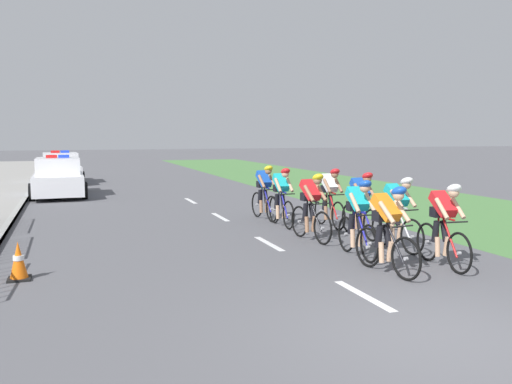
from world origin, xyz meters
The scene contains 16 objects.
ground_plane centered at (0.00, 0.00, 0.00)m, with size 160.00×160.00×0.00m, color #56565B.
kerb_edge centered at (-5.60, 14.00, 0.07)m, with size 0.16×60.00×0.13m, color #9E9E99.
grass_verge centered at (7.38, 14.00, 0.00)m, with size 7.00×60.00×0.01m, color #4C7F42.
lane_markings_centre centered at (0.00, 5.76, 0.00)m, with size 0.14×17.60×0.01m.
cyclist_lead centered at (1.01, 2.73, 0.79)m, with size 0.45×1.72×1.56m.
cyclist_second centered at (2.21, 2.78, 0.79)m, with size 0.45×1.72×1.56m.
cyclist_third centered at (1.17, 3.99, 0.79)m, with size 0.43×1.72×1.56m.
cyclist_fourth centered at (2.25, 4.28, 0.79)m, with size 0.43×1.72×1.56m.
cyclist_fifth centered at (1.00, 5.76, 0.79)m, with size 0.45×1.72×1.56m.
cyclist_sixth centered at (2.26, 5.75, 0.79)m, with size 0.42×1.72×1.56m.
cyclist_seventh centered at (1.08, 7.74, 0.79)m, with size 0.42×1.72×1.56m.
cyclist_eighth centered at (2.19, 7.19, 0.79)m, with size 0.42×1.72×1.56m.
cyclist_ninth centered at (1.05, 8.91, 0.79)m, with size 0.44×1.72×1.56m.
police_car_nearest centered at (-4.47, 16.91, 0.68)m, with size 2.02×4.41×1.59m.
police_car_second centered at (-4.47, 22.74, 0.68)m, with size 2.15×4.47×1.59m.
traffic_cone_near centered at (-4.89, 4.36, 0.31)m, with size 0.36×0.36×0.64m.
Camera 1 is at (-4.05, -5.04, 2.38)m, focal length 37.78 mm.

